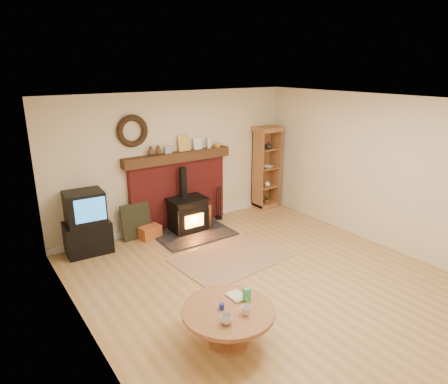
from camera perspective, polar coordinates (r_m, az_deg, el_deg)
ground at (r=6.07m, az=6.12°, el=-12.57°), size 5.50×5.50×0.00m
room_shell at (r=5.47m, az=5.91°, el=3.52°), size 5.02×5.52×2.61m
chimney_breast at (r=7.79m, az=-6.52°, el=0.81°), size 2.20×0.22×1.78m
wood_stove at (r=7.61m, az=-5.04°, el=-3.42°), size 1.40×1.00×1.22m
area_rug at (r=6.69m, az=1.10°, el=-9.35°), size 1.91×1.40×0.01m
tv_unit at (r=7.07m, az=-19.04°, el=-4.31°), size 0.77×0.57×1.08m
curio_cabinet at (r=8.82m, az=5.98°, el=3.51°), size 0.58×0.42×1.80m
firelog_box at (r=7.48m, az=-10.51°, el=-5.67°), size 0.42×0.30×0.24m
leaning_painting at (r=7.46m, az=-12.42°, el=-4.09°), size 0.55×0.15×0.66m
fire_tools at (r=8.26m, az=-0.78°, el=-2.97°), size 0.16×0.16×0.70m
coffee_table at (r=4.69m, az=0.68°, el=-17.22°), size 1.05×1.05×0.61m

